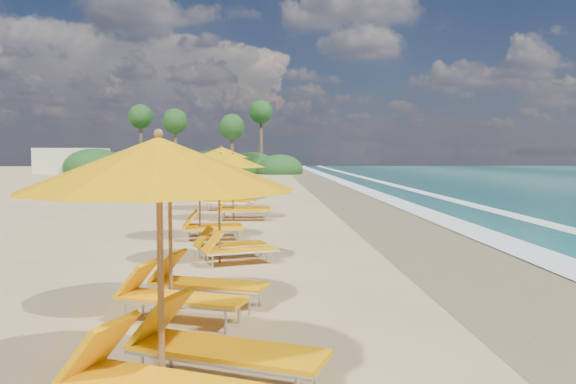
{
  "coord_description": "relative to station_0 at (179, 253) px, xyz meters",
  "views": [
    {
      "loc": [
        -0.69,
        -16.38,
        2.35
      ],
      "look_at": [
        0.0,
        0.0,
        1.2
      ],
      "focal_mm": 35.54,
      "sensor_mm": 36.0,
      "label": 1
    }
  ],
  "objects": [
    {
      "name": "station_1",
      "position": [
        -0.42,
        3.04,
        -0.14
      ],
      "size": [
        2.93,
        2.87,
        2.31
      ],
      "rotation": [
        0.0,
        0.0,
        -0.32
      ],
      "color": "olive",
      "rests_on": "ground"
    },
    {
      "name": "surf_foam",
      "position": [
        8.16,
        11.23,
        -1.41
      ],
      "size": [
        4.0,
        160.0,
        0.01
      ],
      "color": "white",
      "rests_on": "ground"
    },
    {
      "name": "station_4",
      "position": [
        -0.13,
        14.69,
        -0.13
      ],
      "size": [
        2.5,
        2.3,
        2.33
      ],
      "rotation": [
        0.0,
        0.0,
        0.0
      ],
      "color": "olive",
      "rests_on": "ground"
    },
    {
      "name": "station_2",
      "position": [
        -0.03,
        6.93,
        -0.3
      ],
      "size": [
        2.57,
        2.52,
        2.02
      ],
      "rotation": [
        0.0,
        0.0,
        0.33
      ],
      "color": "olive",
      "rests_on": "ground"
    },
    {
      "name": "wet_sand",
      "position": [
        5.46,
        11.23,
        -1.43
      ],
      "size": [
        4.0,
        160.0,
        0.01
      ],
      "primitive_type": "cube",
      "color": "#887751",
      "rests_on": "ground"
    },
    {
      "name": "station_0",
      "position": [
        0.0,
        0.0,
        0.0
      ],
      "size": [
        3.33,
        3.3,
        2.56
      ],
      "rotation": [
        0.0,
        0.0,
        -0.4
      ],
      "color": "olive",
      "rests_on": "ground"
    },
    {
      "name": "treeline",
      "position": [
        -8.47,
        56.74,
        -0.44
      ],
      "size": [
        25.8,
        8.8,
        9.74
      ],
      "color": "#163D14",
      "rests_on": "ground"
    },
    {
      "name": "station_5",
      "position": [
        -0.81,
        18.1,
        -0.11
      ],
      "size": [
        2.9,
        2.8,
        2.36
      ],
      "rotation": [
        0.0,
        0.0,
        -0.24
      ],
      "color": "olive",
      "rests_on": "ground"
    },
    {
      "name": "beach_building",
      "position": [
        -20.54,
        59.23,
        -0.03
      ],
      "size": [
        7.0,
        5.0,
        2.8
      ],
      "primitive_type": "cube",
      "color": "beige",
      "rests_on": "ground"
    },
    {
      "name": "station_6",
      "position": [
        -1.07,
        22.53,
        0.07
      ],
      "size": [
        2.99,
        2.79,
        2.68
      ],
      "rotation": [
        0.0,
        0.0,
        0.06
      ],
      "color": "olive",
      "rests_on": "ground"
    },
    {
      "name": "ground",
      "position": [
        1.46,
        11.23,
        -1.43
      ],
      "size": [
        160.0,
        160.0,
        0.0
      ],
      "primitive_type": "plane",
      "color": "tan",
      "rests_on": "ground"
    },
    {
      "name": "station_3",
      "position": [
        -0.81,
        10.27,
        -0.27
      ],
      "size": [
        2.38,
        2.24,
        2.07
      ],
      "rotation": [
        0.0,
        0.0,
        0.11
      ],
      "color": "olive",
      "rests_on": "ground"
    }
  ]
}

